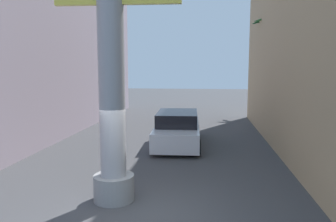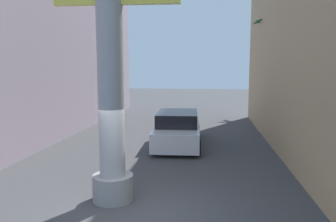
% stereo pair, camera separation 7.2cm
% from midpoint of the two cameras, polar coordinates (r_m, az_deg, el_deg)
% --- Properties ---
extents(ground_plane, '(84.03, 84.03, 0.00)m').
position_cam_midpoint_polar(ground_plane, '(17.82, 1.36, -4.15)').
color(ground_plane, '#424244').
extents(building_left, '(7.04, 25.64, 10.34)m').
position_cam_midpoint_polar(building_left, '(19.89, -26.17, 11.30)').
color(building_left, '#9E8C99').
rests_on(building_left, ground).
extents(street_lamp, '(2.69, 0.28, 7.13)m').
position_cam_midpoint_polar(street_lamp, '(14.91, 21.93, 9.85)').
color(street_lamp, '#59595E').
rests_on(street_lamp, ground).
extents(car_lead, '(2.31, 5.26, 1.56)m').
position_cam_midpoint_polar(car_lead, '(15.43, 1.50, -3.15)').
color(car_lead, black).
rests_on(car_lead, ground).
extents(palm_tree_mid_right, '(2.81, 2.72, 6.68)m').
position_cam_midpoint_polar(palm_tree_mid_right, '(19.93, 18.40, 8.70)').
color(palm_tree_mid_right, brown).
rests_on(palm_tree_mid_right, ground).
extents(palm_tree_far_right, '(2.52, 2.39, 7.57)m').
position_cam_midpoint_polar(palm_tree_far_right, '(27.57, 16.94, 8.76)').
color(palm_tree_far_right, brown).
rests_on(palm_tree_far_right, ground).
extents(palm_tree_far_left, '(2.81, 2.73, 9.04)m').
position_cam_midpoint_polar(palm_tree_far_left, '(26.14, -10.84, 11.46)').
color(palm_tree_far_left, brown).
rests_on(palm_tree_far_left, ground).
extents(pedestrian_mid_right, '(0.37, 0.37, 1.67)m').
position_cam_midpoint_polar(pedestrian_mid_right, '(16.11, 18.36, -2.23)').
color(pedestrian_mid_right, black).
rests_on(pedestrian_mid_right, ground).
extents(pedestrian_by_sign, '(0.44, 0.44, 1.59)m').
position_cam_midpoint_polar(pedestrian_by_sign, '(9.20, 26.96, -10.04)').
color(pedestrian_by_sign, gray).
rests_on(pedestrian_by_sign, ground).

